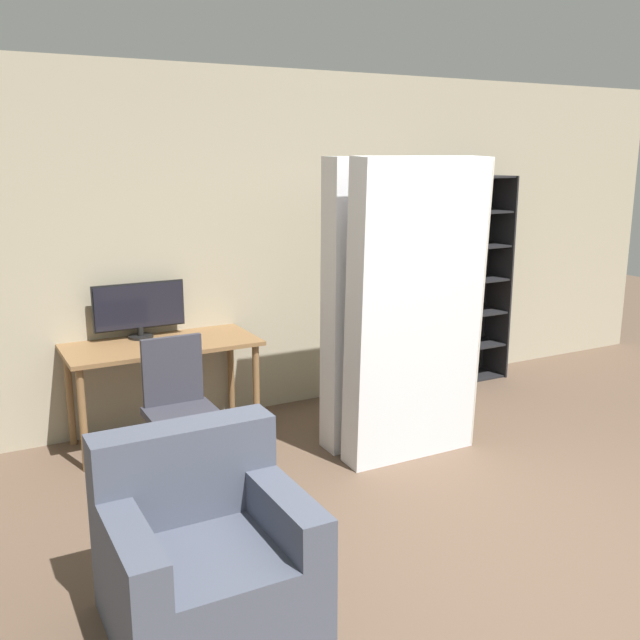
# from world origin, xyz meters

# --- Properties ---
(ground_plane) EXTENTS (16.00, 16.00, 0.00)m
(ground_plane) POSITION_xyz_m (0.00, 0.00, 0.00)
(ground_plane) COLOR brown
(wall_back) EXTENTS (8.00, 0.06, 2.70)m
(wall_back) POSITION_xyz_m (0.00, 3.08, 1.35)
(wall_back) COLOR tan
(wall_back) RESTS_ON ground
(desk) EXTENTS (1.35, 0.63, 0.74)m
(desk) POSITION_xyz_m (-1.24, 2.74, 0.65)
(desk) COLOR brown
(desk) RESTS_ON ground
(monitor) EXTENTS (0.67, 0.18, 0.41)m
(monitor) POSITION_xyz_m (-1.33, 2.94, 0.97)
(monitor) COLOR black
(monitor) RESTS_ON desk
(office_chair) EXTENTS (0.52, 0.52, 0.91)m
(office_chair) POSITION_xyz_m (-1.31, 2.10, 0.36)
(office_chair) COLOR #4C4C51
(office_chair) RESTS_ON ground
(bookshelf) EXTENTS (0.78, 0.34, 1.87)m
(bookshelf) POSITION_xyz_m (1.55, 2.91, 0.90)
(bookshelf) COLOR black
(bookshelf) RESTS_ON ground
(mattress_near) EXTENTS (0.97, 0.30, 2.05)m
(mattress_near) POSITION_xyz_m (0.20, 1.67, 1.02)
(mattress_near) COLOR silver
(mattress_near) RESTS_ON ground
(mattress_far) EXTENTS (0.97, 0.25, 2.04)m
(mattress_far) POSITION_xyz_m (0.20, 2.00, 1.02)
(mattress_far) COLOR silver
(mattress_far) RESTS_ON ground
(armchair) EXTENTS (0.85, 0.80, 0.85)m
(armchair) POSITION_xyz_m (-1.67, 0.62, 0.32)
(armchair) COLOR #474C5B
(armchair) RESTS_ON ground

